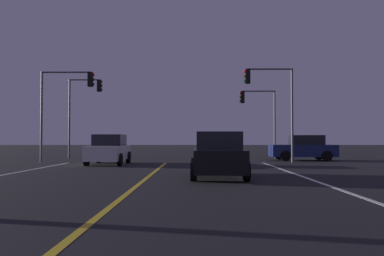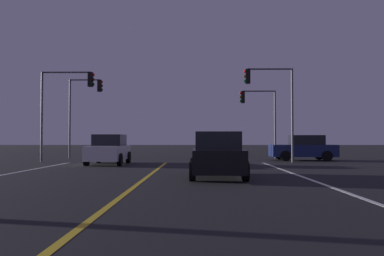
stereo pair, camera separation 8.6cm
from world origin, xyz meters
TOP-DOWN VIEW (x-y plane):
  - lane_edge_right at (5.89, 9.23)m, footprint 0.16×30.47m
  - lane_center_divider at (0.00, 9.23)m, footprint 0.16×30.47m
  - car_lead_same_lane at (2.63, 15.14)m, footprint 2.02×4.30m
  - car_oncoming at (-3.16, 23.12)m, footprint 2.02×4.30m
  - car_crossing_side at (9.06, 27.27)m, footprint 4.30×2.02m
  - traffic_light_near_right at (6.38, 24.97)m, footprint 3.06×0.36m
  - traffic_light_near_left at (-6.22, 24.97)m, footprint 3.36×0.36m
  - traffic_light_far_right at (6.47, 30.47)m, footprint 2.75×0.36m
  - traffic_light_far_left at (-6.64, 30.47)m, footprint 2.58×0.36m

SIDE VIEW (x-z plane):
  - lane_edge_right at x=5.89m, z-range 0.00..0.01m
  - lane_center_divider at x=0.00m, z-range 0.00..0.01m
  - car_lead_same_lane at x=2.63m, z-range -0.03..1.67m
  - car_oncoming at x=-3.16m, z-range -0.03..1.67m
  - car_crossing_side at x=9.06m, z-range -0.03..1.67m
  - traffic_light_far_right at x=6.47m, z-range 1.24..6.35m
  - traffic_light_near_left at x=-6.22m, z-range 1.37..7.02m
  - traffic_light_near_right at x=6.38m, z-range 1.39..7.21m
  - traffic_light_far_left at x=-6.64m, z-range 1.38..7.37m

